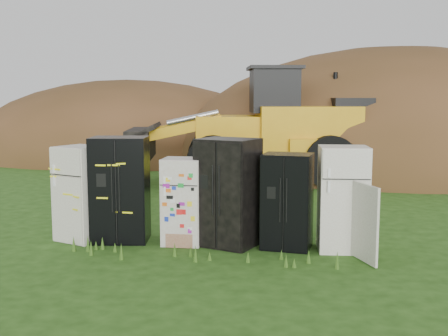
# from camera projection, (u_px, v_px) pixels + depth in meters

# --- Properties ---
(ground) EXTENTS (120.00, 120.00, 0.00)m
(ground) POSITION_uv_depth(u_px,v_px,m) (207.00, 244.00, 10.31)
(ground) COLOR #224512
(ground) RESTS_ON ground
(fridge_leftmost) EXTENTS (1.01, 0.99, 1.78)m
(fridge_leftmost) POSITION_uv_depth(u_px,v_px,m) (82.00, 193.00, 10.52)
(fridge_leftmost) COLOR silver
(fridge_leftmost) RESTS_ON ground
(fridge_black_side) EXTENTS (1.12, 0.94, 1.95)m
(fridge_black_side) POSITION_uv_depth(u_px,v_px,m) (120.00, 189.00, 10.46)
(fridge_black_side) COLOR black
(fridge_black_side) RESTS_ON ground
(fridge_sticker) EXTENTS (0.71, 0.66, 1.58)m
(fridge_sticker) POSITION_uv_depth(u_px,v_px,m) (183.00, 201.00, 10.26)
(fridge_sticker) COLOR silver
(fridge_sticker) RESTS_ON ground
(fridge_dark_mid) EXTENTS (1.22, 1.11, 1.95)m
(fridge_dark_mid) POSITION_uv_depth(u_px,v_px,m) (228.00, 192.00, 10.13)
(fridge_dark_mid) COLOR black
(fridge_dark_mid) RESTS_ON ground
(fridge_black_right) EXTENTS (0.93, 0.81, 1.69)m
(fridge_black_right) POSITION_uv_depth(u_px,v_px,m) (287.00, 201.00, 9.97)
(fridge_black_right) COLOR black
(fridge_black_right) RESTS_ON ground
(fridge_open_door) EXTENTS (0.88, 0.82, 1.83)m
(fridge_open_door) POSITION_uv_depth(u_px,v_px,m) (343.00, 199.00, 9.82)
(fridge_open_door) COLOR silver
(fridge_open_door) RESTS_ON ground
(wheel_loader) EXTENTS (7.87, 4.35, 3.60)m
(wheel_loader) POSITION_uv_depth(u_px,v_px,m) (245.00, 125.00, 17.34)
(wheel_loader) COLOR #DA9D0E
(wheel_loader) RESTS_ON ground
(dirt_mound_right) EXTENTS (17.22, 12.63, 9.11)m
(dirt_mound_right) POSITION_uv_depth(u_px,v_px,m) (392.00, 166.00, 21.74)
(dirt_mound_right) COLOR #442F16
(dirt_mound_right) RESTS_ON ground
(dirt_mound_left) EXTENTS (15.06, 11.29, 6.87)m
(dirt_mound_left) POSITION_uv_depth(u_px,v_px,m) (128.00, 155.00, 25.78)
(dirt_mound_left) COLOR #442F16
(dirt_mound_left) RESTS_ON ground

